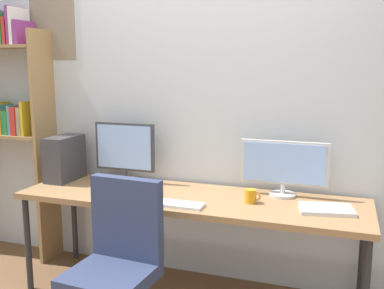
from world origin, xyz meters
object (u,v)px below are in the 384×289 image
(desk, at_px, (190,203))
(keyboard_main, at_px, (177,204))
(monitor_right, at_px, (284,166))
(monitor_left, at_px, (125,150))
(laptop_closed, at_px, (326,209))
(coffee_mug, at_px, (251,196))
(bookshelf, at_px, (1,99))
(computer_mouse, at_px, (140,196))
(office_chair, at_px, (116,284))
(pc_tower, at_px, (65,158))

(desk, distance_m, keyboard_main, 0.24)
(monitor_right, xyz_separation_m, keyboard_main, (-0.60, -0.44, -0.20))
(desk, bearing_deg, monitor_left, 160.51)
(laptop_closed, bearing_deg, desk, 167.46)
(coffee_mug, bearing_deg, bookshelf, 173.71)
(computer_mouse, bearing_deg, bookshelf, 164.75)
(office_chair, bearing_deg, monitor_right, 48.90)
(bookshelf, bearing_deg, pc_tower, -10.62)
(desk, xyz_separation_m, keyboard_main, (0.00, -0.23, 0.06))
(monitor_right, bearing_deg, keyboard_main, -143.60)
(coffee_mug, bearing_deg, monitor_left, 167.72)
(keyboard_main, bearing_deg, laptop_closed, 12.90)
(bookshelf, bearing_deg, monitor_left, -0.86)
(office_chair, relative_size, coffee_mug, 9.34)
(coffee_mug, bearing_deg, pc_tower, 175.75)
(desk, height_order, keyboard_main, keyboard_main)
(office_chair, relative_size, monitor_right, 1.67)
(bookshelf, relative_size, laptop_closed, 6.50)
(office_chair, height_order, keyboard_main, office_chair)
(monitor_left, xyz_separation_m, computer_mouse, (0.31, -0.38, -0.23))
(office_chair, height_order, laptop_closed, office_chair)
(office_chair, relative_size, computer_mouse, 10.31)
(keyboard_main, height_order, computer_mouse, computer_mouse)
(laptop_closed, bearing_deg, pc_tower, 165.40)
(bookshelf, height_order, keyboard_main, bookshelf)
(monitor_right, relative_size, computer_mouse, 6.18)
(office_chair, height_order, monitor_right, monitor_right)
(desk, distance_m, office_chair, 0.78)
(laptop_closed, bearing_deg, coffee_mug, 167.38)
(pc_tower, bearing_deg, coffee_mug, -4.25)
(monitor_left, bearing_deg, keyboard_main, -36.40)
(monitor_left, bearing_deg, computer_mouse, -51.32)
(computer_mouse, xyz_separation_m, laptop_closed, (1.19, 0.14, -0.00))
(desk, height_order, laptop_closed, laptop_closed)
(monitor_right, distance_m, laptop_closed, 0.43)
(keyboard_main, distance_m, coffee_mug, 0.48)
(monitor_right, bearing_deg, pc_tower, -176.14)
(computer_mouse, height_order, laptop_closed, computer_mouse)
(desk, relative_size, bookshelf, 1.14)
(desk, distance_m, coffee_mug, 0.44)
(monitor_left, height_order, monitor_right, monitor_left)
(monitor_right, xyz_separation_m, pc_tower, (-1.67, -0.11, -0.04))
(monitor_left, distance_m, laptop_closed, 1.53)
(computer_mouse, bearing_deg, pc_tower, 160.77)
(laptop_closed, bearing_deg, office_chair, -159.32)
(bookshelf, distance_m, monitor_right, 2.39)
(office_chair, distance_m, keyboard_main, 0.61)
(office_chair, xyz_separation_m, keyboard_main, (0.19, 0.47, 0.35))
(monitor_right, bearing_deg, laptop_closed, -38.52)
(desk, xyz_separation_m, pc_tower, (-1.07, 0.10, 0.22))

